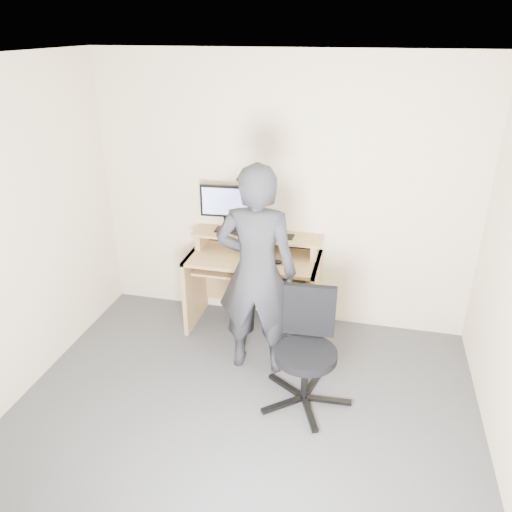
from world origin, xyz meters
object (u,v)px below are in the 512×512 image
at_px(desk, 255,273).
at_px(person, 256,272).
at_px(monitor, 225,204).
at_px(office_chair, 307,344).

distance_m(desk, person, 0.74).
height_order(desk, person, person).
relative_size(desk, person, 0.68).
bearing_deg(monitor, person, -61.45).
xyz_separation_m(office_chair, person, (-0.46, 0.31, 0.40)).
distance_m(desk, monitor, 0.70).
relative_size(monitor, person, 0.26).
height_order(desk, office_chair, office_chair).
bearing_deg(desk, person, -75.91).
height_order(desk, monitor, monitor).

